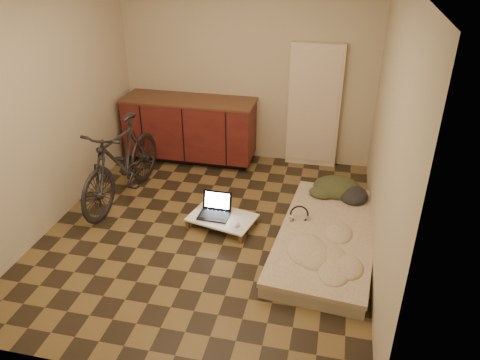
% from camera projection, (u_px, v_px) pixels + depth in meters
% --- Properties ---
extents(room_shell, '(3.50, 4.00, 2.60)m').
position_uv_depth(room_shell, '(205.00, 121.00, 4.63)').
color(room_shell, brown).
rests_on(room_shell, ground).
extents(cabinets, '(1.84, 0.62, 0.91)m').
position_uv_depth(cabinets, '(190.00, 129.00, 6.63)').
color(cabinets, black).
rests_on(cabinets, ground).
extents(appliance_panel, '(0.70, 0.10, 1.70)m').
position_uv_depth(appliance_panel, '(314.00, 107.00, 6.32)').
color(appliance_panel, beige).
rests_on(appliance_panel, ground).
extents(bicycle, '(0.69, 1.78, 1.12)m').
position_uv_depth(bicycle, '(121.00, 158.00, 5.58)').
color(bicycle, black).
rests_on(bicycle, ground).
extents(futon, '(1.15, 2.11, 0.17)m').
position_uv_depth(futon, '(327.00, 238.00, 4.95)').
color(futon, '#AEA48B').
rests_on(futon, ground).
extents(clothing_pile, '(0.64, 0.55, 0.24)m').
position_uv_depth(clothing_pile, '(341.00, 184.00, 5.56)').
color(clothing_pile, '#373B22').
rests_on(clothing_pile, futon).
extents(headphones, '(0.25, 0.24, 0.15)m').
position_uv_depth(headphones, '(299.00, 214.00, 5.07)').
color(headphones, black).
rests_on(headphones, futon).
extents(lap_desk, '(0.81, 0.62, 0.12)m').
position_uv_depth(lap_desk, '(222.00, 218.00, 5.26)').
color(lap_desk, brown).
rests_on(lap_desk, ground).
extents(laptop, '(0.34, 0.31, 0.23)m').
position_uv_depth(laptop, '(215.00, 210.00, 5.28)').
color(laptop, black).
rests_on(laptop, lap_desk).
extents(mouse, '(0.08, 0.11, 0.03)m').
position_uv_depth(mouse, '(237.00, 225.00, 5.09)').
color(mouse, silver).
rests_on(mouse, lap_desk).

